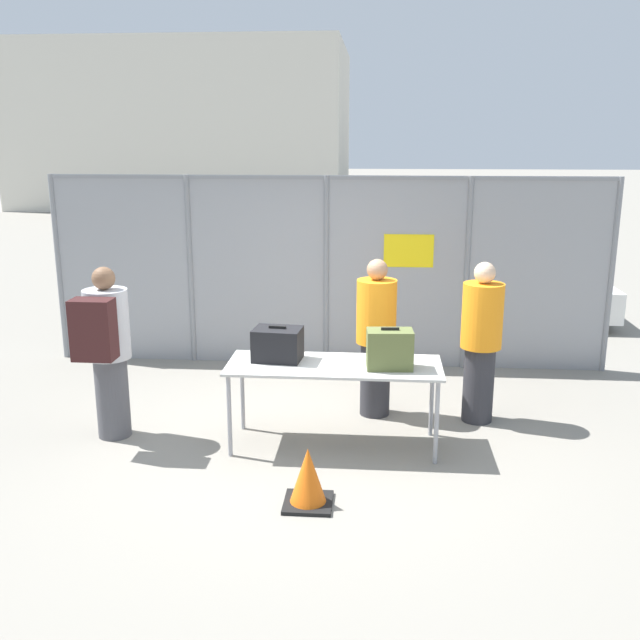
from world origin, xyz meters
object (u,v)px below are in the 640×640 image
at_px(utility_trailer, 493,298).
at_px(security_worker_far, 481,341).
at_px(inspection_table, 334,370).
at_px(traveler_hooded, 106,347).
at_px(suitcase_black, 278,344).
at_px(suitcase_olive, 390,349).
at_px(security_worker_near, 376,336).
at_px(traffic_cone, 308,479).

bearing_deg(utility_trailer, security_worker_far, -100.37).
bearing_deg(inspection_table, traveler_hooded, -179.80).
distance_m(suitcase_black, suitcase_olive, 1.04).
height_order(suitcase_olive, utility_trailer, suitcase_olive).
distance_m(inspection_table, security_worker_far, 1.59).
bearing_deg(security_worker_near, utility_trailer, -124.45).
height_order(suitcase_olive, traffic_cone, suitcase_olive).
distance_m(security_worker_near, utility_trailer, 4.46).
xyz_separation_m(suitcase_olive, utility_trailer, (1.67, 4.95, -0.61)).
relative_size(security_worker_far, traffic_cone, 3.43).
xyz_separation_m(suitcase_black, traffic_cone, (0.40, -1.22, -0.73)).
relative_size(suitcase_black, suitcase_olive, 1.10).
bearing_deg(suitcase_black, utility_trailer, 60.61).
height_order(suitcase_black, traveler_hooded, traveler_hooded).
bearing_deg(suitcase_olive, inspection_table, 171.59).
height_order(suitcase_olive, security_worker_far, security_worker_far).
height_order(utility_trailer, traffic_cone, utility_trailer).
bearing_deg(traffic_cone, traveler_hooded, 150.65).
xyz_separation_m(traveler_hooded, utility_trailer, (4.29, 4.88, -0.54)).
bearing_deg(utility_trailer, suitcase_black, -119.39).
xyz_separation_m(security_worker_near, utility_trailer, (1.80, 4.06, -0.48)).
distance_m(inspection_table, traffic_cone, 1.25).
bearing_deg(suitcase_black, traffic_cone, -71.83).
xyz_separation_m(traveler_hooded, security_worker_near, (2.49, 0.82, -0.07)).
xyz_separation_m(suitcase_black, traveler_hooded, (-1.59, -0.10, -0.04)).
relative_size(suitcase_black, traveler_hooded, 0.28).
xyz_separation_m(inspection_table, traveler_hooded, (-2.12, -0.01, 0.17)).
xyz_separation_m(inspection_table, security_worker_far, (1.41, 0.73, 0.11)).
height_order(suitcase_black, traffic_cone, suitcase_black).
distance_m(traveler_hooded, security_worker_near, 2.62).
height_order(inspection_table, traffic_cone, inspection_table).
bearing_deg(security_worker_near, suitcase_olive, 87.42).
bearing_deg(utility_trailer, suitcase_olive, -108.65).
xyz_separation_m(suitcase_black, suitcase_olive, (1.03, -0.16, 0.03)).
bearing_deg(suitcase_olive, security_worker_far, 41.31).
bearing_deg(security_worker_near, suitcase_black, 28.29).
bearing_deg(traveler_hooded, security_worker_near, -0.57).
bearing_deg(suitcase_black, suitcase_olive, -9.03).
distance_m(suitcase_black, traffic_cone, 1.47).
bearing_deg(suitcase_olive, security_worker_near, 98.01).
xyz_separation_m(traveler_hooded, traffic_cone, (1.99, -1.12, -0.69)).
xyz_separation_m(inspection_table, security_worker_near, (0.37, 0.82, 0.11)).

